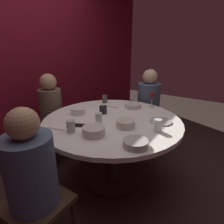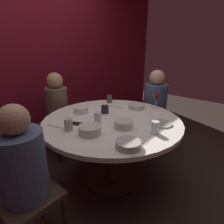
# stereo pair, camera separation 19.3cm
# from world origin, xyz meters

# --- Properties ---
(ground_plane) EXTENTS (8.00, 8.00, 0.00)m
(ground_plane) POSITION_xyz_m (0.00, 0.00, 0.00)
(ground_plane) COLOR #2D231E
(back_wall) EXTENTS (6.00, 0.10, 2.60)m
(back_wall) POSITION_xyz_m (0.00, 1.42, 1.30)
(back_wall) COLOR maroon
(back_wall) RESTS_ON ground
(dining_table) EXTENTS (1.40, 1.40, 0.75)m
(dining_table) POSITION_xyz_m (0.00, 0.00, 0.60)
(dining_table) COLOR silver
(dining_table) RESTS_ON ground
(seated_diner_left) EXTENTS (0.40, 0.40, 1.15)m
(seated_diner_left) POSITION_xyz_m (-0.95, 0.00, 0.71)
(seated_diner_left) COLOR #3F2D1E
(seated_diner_left) RESTS_ON ground
(seated_diner_back) EXTENTS (0.40, 0.40, 1.13)m
(seated_diner_back) POSITION_xyz_m (0.00, 0.93, 0.70)
(seated_diner_back) COLOR #3F2D1E
(seated_diner_back) RESTS_ON ground
(seated_diner_right) EXTENTS (0.40, 0.40, 1.15)m
(seated_diner_right) POSITION_xyz_m (0.95, 0.00, 0.71)
(seated_diner_right) COLOR #3F2D1E
(seated_diner_right) RESTS_ON ground
(candle_holder) EXTENTS (0.08, 0.08, 0.11)m
(candle_holder) POSITION_xyz_m (0.09, 0.18, 0.79)
(candle_holder) COLOR black
(candle_holder) RESTS_ON dining_table
(wine_glass) EXTENTS (0.08, 0.08, 0.18)m
(wine_glass) POSITION_xyz_m (0.60, -0.18, 0.87)
(wine_glass) COLOR silver
(wine_glass) RESTS_ON dining_table
(dinner_plate) EXTENTS (0.22, 0.22, 0.01)m
(dinner_plate) POSITION_xyz_m (0.20, -0.44, 0.75)
(dinner_plate) COLOR #B2ADA3
(dinner_plate) RESTS_ON dining_table
(cell_phone) EXTENTS (0.12, 0.16, 0.01)m
(cell_phone) POSITION_xyz_m (-0.30, 0.18, 0.75)
(cell_phone) COLOR black
(cell_phone) RESTS_ON dining_table
(bowl_serving_large) EXTENTS (0.20, 0.20, 0.05)m
(bowl_serving_large) POSITION_xyz_m (0.45, -0.01, 0.77)
(bowl_serving_large) COLOR beige
(bowl_serving_large) RESTS_ON dining_table
(bowl_salad_center) EXTENTS (0.17, 0.17, 0.07)m
(bowl_salad_center) POSITION_xyz_m (-0.09, -0.21, 0.78)
(bowl_salad_center) COLOR beige
(bowl_salad_center) RESTS_ON dining_table
(bowl_small_white) EXTENTS (0.19, 0.19, 0.05)m
(bowl_small_white) POSITION_xyz_m (-0.35, -0.44, 0.77)
(bowl_small_white) COLOR #B2ADA3
(bowl_small_white) RESTS_ON dining_table
(bowl_sauce_side) EXTENTS (0.19, 0.19, 0.07)m
(bowl_sauce_side) POSITION_xyz_m (-0.37, -0.06, 0.78)
(bowl_sauce_side) COLOR beige
(bowl_sauce_side) RESTS_ON dining_table
(bowl_rice_portion) EXTENTS (0.16, 0.16, 0.06)m
(bowl_rice_portion) POSITION_xyz_m (-0.07, 0.39, 0.78)
(bowl_rice_portion) COLOR silver
(bowl_rice_portion) RESTS_ON dining_table
(cup_near_candle) EXTENTS (0.07, 0.07, 0.11)m
(cup_near_candle) POSITION_xyz_m (-0.44, 0.14, 0.80)
(cup_near_candle) COLOR #B2ADA3
(cup_near_candle) RESTS_ON dining_table
(cup_by_left_diner) EXTENTS (0.06, 0.06, 0.12)m
(cup_by_left_diner) POSITION_xyz_m (-0.17, 0.04, 0.80)
(cup_by_left_diner) COLOR silver
(cup_by_left_diner) RESTS_ON dining_table
(cup_by_right_diner) EXTENTS (0.06, 0.06, 0.10)m
(cup_by_right_diner) POSITION_xyz_m (0.43, 0.39, 0.79)
(cup_by_right_diner) COLOR #4C4742
(cup_by_right_diner) RESTS_ON dining_table
(cup_center_front) EXTENTS (0.07, 0.07, 0.11)m
(cup_center_front) POSITION_xyz_m (-0.01, -0.49, 0.80)
(cup_center_front) COLOR silver
(cup_center_front) RESTS_ON dining_table
(fork_near_plate) EXTENTS (0.04, 0.18, 0.01)m
(fork_near_plate) POSITION_xyz_m (0.32, 0.22, 0.75)
(fork_near_plate) COLOR #B7B7BC
(fork_near_plate) RESTS_ON dining_table
(knife_near_plate) EXTENTS (0.06, 0.18, 0.01)m
(knife_near_plate) POSITION_xyz_m (-0.48, 0.30, 0.75)
(knife_near_plate) COLOR #B7B7BC
(knife_near_plate) RESTS_ON dining_table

